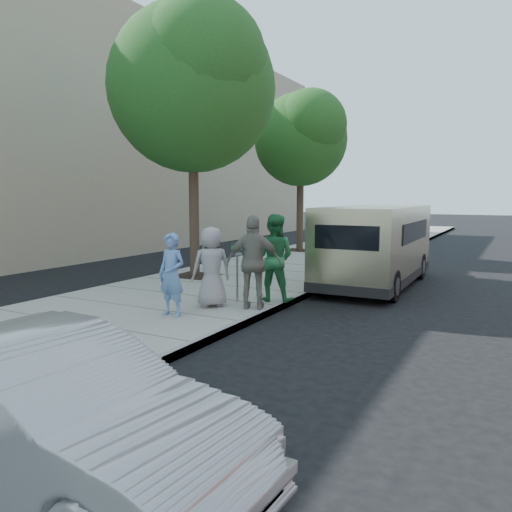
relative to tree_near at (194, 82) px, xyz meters
name	(u,v)px	position (x,y,z in m)	size (l,w,h in m)	color
ground	(218,305)	(2.25, -2.40, -5.55)	(120.00, 120.00, 0.00)	black
sidewalk	(181,297)	(1.25, -2.40, -5.47)	(5.00, 60.00, 0.15)	gray
curb_face	(275,309)	(3.69, -2.40, -5.47)	(0.12, 60.00, 0.16)	gray
tree_near	(194,82)	(0.00, 0.00, 0.00)	(4.62, 4.60, 7.53)	black
tree_far	(302,135)	(0.00, 7.60, -0.66)	(3.92, 3.80, 6.49)	black
parking_meter	(237,259)	(2.82, -2.50, -4.46)	(0.28, 0.18, 1.29)	gray
van	(377,244)	(4.74, 1.72, -4.41)	(2.02, 5.84, 2.16)	tan
sedan	(47,412)	(4.80, -9.00, -4.89)	(1.38, 3.96, 1.31)	#A3A6A9
person_officer	(172,275)	(2.35, -4.16, -4.60)	(0.58, 0.38, 1.59)	#5D8BC6
person_green_shirt	(274,258)	(3.45, -2.00, -4.45)	(0.92, 0.72, 1.89)	#277A41
person_gray_shirt	(211,267)	(2.59, -3.14, -4.56)	(0.81, 0.53, 1.66)	#979699
person_striped_polo	(254,262)	(3.45, -2.90, -4.45)	(1.11, 0.46, 1.90)	gray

